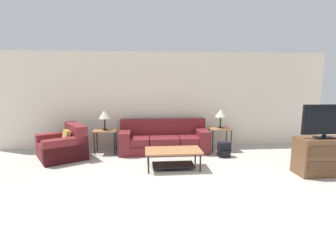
% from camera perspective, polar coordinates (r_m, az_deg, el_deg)
% --- Properties ---
extents(ground_plane, '(24.00, 24.00, 0.00)m').
position_cam_1_polar(ground_plane, '(3.88, 3.64, -18.57)').
color(ground_plane, '#B2ADA3').
extents(wall_back, '(9.16, 0.06, 2.60)m').
position_cam_1_polar(wall_back, '(7.25, -0.97, 5.61)').
color(wall_back, silver).
rests_on(wall_back, ground_plane).
extents(couch, '(2.27, 0.90, 0.82)m').
position_cam_1_polar(couch, '(6.88, -0.93, -3.11)').
color(couch, maroon).
rests_on(couch, ground_plane).
extents(armchair, '(1.36, 1.39, 0.80)m').
position_cam_1_polar(armchair, '(6.77, -21.76, -4.13)').
color(armchair, maroon).
rests_on(armchair, ground_plane).
extents(coffee_table, '(1.17, 0.65, 0.41)m').
position_cam_1_polar(coffee_table, '(5.55, 1.14, -6.24)').
color(coffee_table, '#A87042').
rests_on(coffee_table, ground_plane).
extents(side_table_left, '(0.57, 0.46, 0.60)m').
position_cam_1_polar(side_table_left, '(6.86, -13.53, -1.34)').
color(side_table_left, '#A87042').
rests_on(side_table_left, ground_plane).
extents(side_table_right, '(0.57, 0.46, 0.60)m').
position_cam_1_polar(side_table_right, '(7.08, 11.28, -0.91)').
color(side_table_right, '#A87042').
rests_on(side_table_right, ground_plane).
extents(table_lamp_left, '(0.29, 0.29, 0.50)m').
position_cam_1_polar(table_lamp_left, '(6.79, -13.68, 2.37)').
color(table_lamp_left, black).
rests_on(table_lamp_left, side_table_left).
extents(table_lamp_right, '(0.29, 0.29, 0.50)m').
position_cam_1_polar(table_lamp_right, '(7.01, 11.41, 2.69)').
color(table_lamp_right, black).
rests_on(table_lamp_right, side_table_right).
extents(tv_console, '(0.99, 0.51, 0.74)m').
position_cam_1_polar(tv_console, '(6.03, 30.49, -5.67)').
color(tv_console, brown).
rests_on(tv_console, ground_plane).
extents(television, '(0.94, 0.20, 0.65)m').
position_cam_1_polar(television, '(5.90, 31.10, 1.07)').
color(television, black).
rests_on(television, tv_console).
extents(backpack, '(0.28, 0.28, 0.35)m').
position_cam_1_polar(backpack, '(6.56, 12.09, -5.08)').
color(backpack, black).
rests_on(backpack, ground_plane).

